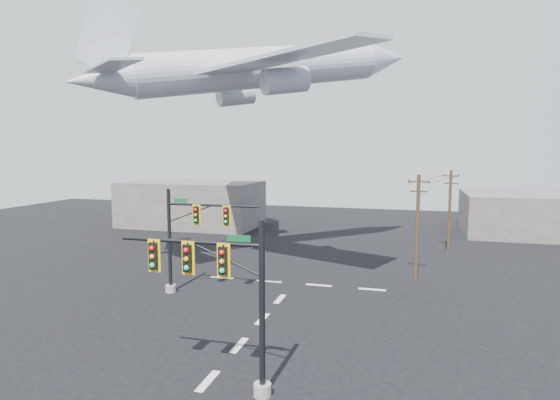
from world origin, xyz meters
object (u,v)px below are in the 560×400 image
(utility_pole_a, at_px, (417,226))
(utility_pole_b, at_px, (450,210))
(signal_mast_near, at_px, (225,296))
(signal_mast_far, at_px, (188,238))
(airliner, at_px, (260,69))

(utility_pole_a, relative_size, utility_pole_b, 1.01)
(signal_mast_near, xyz_separation_m, signal_mast_far, (-7.77, 11.95, -0.18))
(signal_mast_near, relative_size, airliner, 0.27)
(signal_mast_far, xyz_separation_m, utility_pole_b, (19.01, 19.37, 0.28))
(signal_mast_far, height_order, utility_pole_a, utility_pole_a)
(utility_pole_b, bearing_deg, utility_pole_a, -93.20)
(signal_mast_near, bearing_deg, signal_mast_far, 123.03)
(utility_pole_a, bearing_deg, signal_mast_near, -103.81)
(signal_mast_far, distance_m, utility_pole_a, 17.67)
(utility_pole_a, distance_m, utility_pole_b, 11.88)
(airliner, bearing_deg, signal_mast_near, -117.04)
(signal_mast_far, height_order, utility_pole_b, utility_pole_b)
(utility_pole_a, height_order, airliner, airliner)
(signal_mast_far, bearing_deg, utility_pole_a, 26.73)
(utility_pole_a, xyz_separation_m, airliner, (-13.63, 2.32, 12.98))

